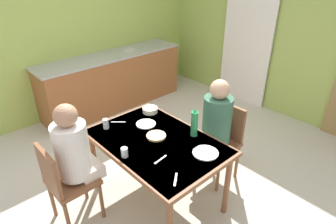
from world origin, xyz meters
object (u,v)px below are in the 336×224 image
person_near_diner (74,149)px  water_bottle_green_near (194,123)px  serving_bowl_center (150,110)px  chair_near_diner (64,181)px  kitchen_counter (113,81)px  person_far_diner (216,120)px  chair_far_diner (222,138)px  dining_table (156,147)px

person_near_diner → water_bottle_green_near: bearing=62.2°
person_near_diner → serving_bowl_center: person_near_diner is taller
chair_near_diner → water_bottle_green_near: 1.29m
kitchen_counter → person_far_diner: (2.35, -0.23, 0.33)m
chair_far_diner → kitchen_counter: bearing=-2.2°
kitchen_counter → person_far_diner: 2.38m
chair_far_diner → serving_bowl_center: chair_far_diner is taller
kitchen_counter → person_near_diner: person_near_diner is taller
chair_near_diner → chair_far_diner: (0.52, 1.59, 0.00)m
kitchen_counter → water_bottle_green_near: water_bottle_green_near is taller
dining_table → chair_near_diner: size_ratio=1.51×
person_near_diner → person_far_diner: size_ratio=1.00×
chair_far_diner → person_near_diner: 1.57m
dining_table → person_far_diner: (0.18, 0.66, 0.12)m
dining_table → person_near_diner: person_near_diner is taller
person_near_diner → serving_bowl_center: (-0.13, 0.97, -0.02)m
kitchen_counter → person_near_diner: (1.82, -1.55, 0.33)m
dining_table → serving_bowl_center: serving_bowl_center is taller
chair_near_diner → person_far_diner: (0.52, 1.46, 0.28)m
kitchen_counter → chair_far_diner: bearing=-2.2°
chair_near_diner → person_far_diner: 1.57m
dining_table → serving_bowl_center: (-0.47, 0.31, 0.10)m
person_far_diner → water_bottle_green_near: (-0.00, -0.33, 0.09)m
kitchen_counter → serving_bowl_center: kitchen_counter is taller
person_near_diner → serving_bowl_center: size_ratio=4.53×
kitchen_counter → chair_far_diner: (2.35, -0.09, 0.05)m
kitchen_counter → dining_table: bearing=-22.3°
dining_table → person_far_diner: person_far_diner is taller
chair_near_diner → water_bottle_green_near: water_bottle_green_near is taller
chair_near_diner → chair_far_diner: same height
person_far_diner → serving_bowl_center: size_ratio=4.53×
person_far_diner → chair_far_diner: bearing=-90.0°
water_bottle_green_near → serving_bowl_center: (-0.65, -0.01, -0.11)m
person_near_diner → person_far_diner: same height
kitchen_counter → dining_table: kitchen_counter is taller
kitchen_counter → serving_bowl_center: bearing=-18.7°
serving_bowl_center → person_near_diner: bearing=-82.3°
kitchen_counter → chair_near_diner: (1.82, -1.68, 0.05)m
kitchen_counter → person_near_diner: size_ratio=3.18×
chair_far_diner → person_far_diner: bearing=90.0°
kitchen_counter → chair_far_diner: 2.35m
chair_near_diner → person_near_diner: size_ratio=1.13×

